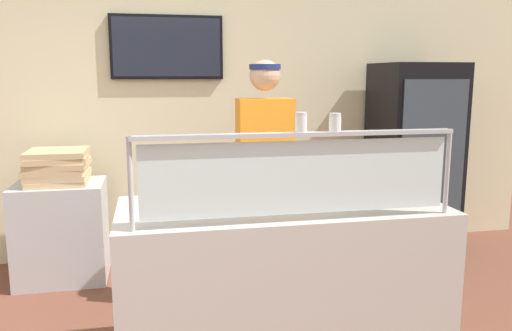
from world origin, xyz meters
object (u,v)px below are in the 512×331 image
object	(u,v)px
parmesan_shaker	(301,124)
pizza_box_stack	(58,167)
pepper_flake_shaker	(335,123)
pizza_tray	(276,197)
pizza_server	(284,194)
drink_fridge	(413,160)
worker_figure	(265,169)

from	to	relation	value
parmesan_shaker	pizza_box_stack	size ratio (longest dim) A/B	0.20
parmesan_shaker	pepper_flake_shaker	distance (m)	0.17
pizza_tray	pizza_server	world-z (taller)	pizza_server
drink_fridge	pizza_box_stack	bearing A→B (deg)	-179.20
pizza_box_stack	parmesan_shaker	bearing A→B (deg)	-53.21
drink_fridge	pepper_flake_shaker	bearing A→B (deg)	-127.52
pizza_server	pizza_box_stack	bearing A→B (deg)	140.53
pepper_flake_shaker	pizza_box_stack	bearing A→B (deg)	129.90
worker_figure	pizza_box_stack	bearing A→B (deg)	151.79
pizza_tray	parmesan_shaker	xyz separation A→B (m)	(0.01, -0.44, 0.46)
pizza_server	pizza_box_stack	xyz separation A→B (m)	(-1.47, 1.50, -0.05)
pizza_server	drink_fridge	bearing A→B (deg)	49.16
pizza_tray	parmesan_shaker	distance (m)	0.64
pepper_flake_shaker	drink_fridge	world-z (taller)	drink_fridge
pizza_tray	pepper_flake_shaker	xyz separation A→B (m)	(0.18, -0.44, 0.46)
pepper_flake_shaker	pizza_tray	bearing A→B (deg)	111.67
pizza_server	worker_figure	xyz separation A→B (m)	(0.05, 0.68, 0.02)
pizza_tray	drink_fridge	distance (m)	2.27
parmesan_shaker	pepper_flake_shaker	size ratio (longest dim) A/B	1.07
parmesan_shaker	drink_fridge	distance (m)	2.64
pizza_server	pizza_box_stack	distance (m)	2.10
pizza_box_stack	pizza_server	bearing A→B (deg)	-45.56
drink_fridge	parmesan_shaker	bearing A→B (deg)	-130.50
drink_fridge	pizza_box_stack	distance (m)	3.11
parmesan_shaker	pizza_box_stack	bearing A→B (deg)	126.79
pizza_server	parmesan_shaker	distance (m)	0.61
pizza_server	pizza_box_stack	world-z (taller)	pizza_box_stack
worker_figure	pizza_box_stack	size ratio (longest dim) A/B	3.66
parmesan_shaker	worker_figure	world-z (taller)	worker_figure
pizza_tray	pepper_flake_shaker	bearing A→B (deg)	-68.33
pizza_tray	worker_figure	xyz separation A→B (m)	(0.08, 0.66, 0.04)
worker_figure	pizza_box_stack	distance (m)	1.72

